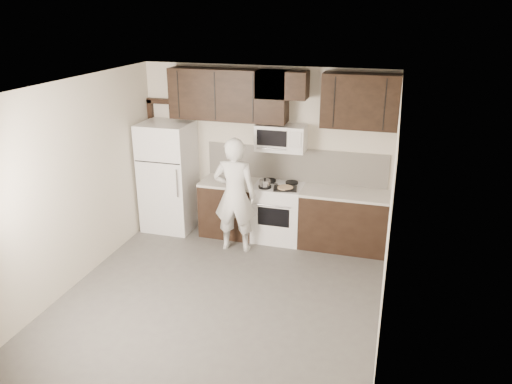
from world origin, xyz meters
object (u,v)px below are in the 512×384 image
at_px(microwave, 281,138).
at_px(person, 235,195).
at_px(refrigerator, 169,177).
at_px(stove, 278,212).

bearing_deg(microwave, person, -130.34).
xyz_separation_m(microwave, refrigerator, (-1.85, -0.17, -0.75)).
distance_m(stove, person, 0.87).
distance_m(stove, microwave, 1.20).
bearing_deg(stove, refrigerator, -178.49).
bearing_deg(refrigerator, person, -20.00).
relative_size(microwave, person, 0.43).
bearing_deg(refrigerator, stove, 1.51).
relative_size(stove, refrigerator, 0.52).
bearing_deg(person, refrigerator, -25.02).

